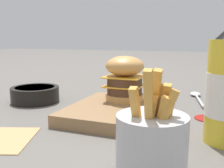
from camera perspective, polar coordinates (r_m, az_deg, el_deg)
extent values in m
plane|color=#5B5651|center=(0.64, 6.64, -6.53)|extent=(6.00, 6.00, 0.00)
cube|color=olive|center=(0.61, 0.00, -5.82)|extent=(0.25, 0.18, 0.03)
cylinder|color=tan|center=(0.66, 2.73, -2.82)|extent=(0.09, 0.09, 0.02)
cylinder|color=#4C3323|center=(0.66, 2.74, -1.29)|extent=(0.09, 0.09, 0.02)
cube|color=gold|center=(0.65, 2.75, -0.31)|extent=(0.09, 0.09, 0.00)
cylinder|color=#4C3323|center=(0.65, 2.76, 0.68)|extent=(0.09, 0.09, 0.02)
cube|color=gold|center=(0.65, 2.77, 1.67)|extent=(0.09, 0.09, 0.00)
ellipsoid|color=tan|center=(0.65, 2.79, 3.96)|extent=(0.09, 0.09, 0.05)
cylinder|color=#B7B7BC|center=(0.36, 8.60, -12.90)|extent=(0.10, 0.10, 0.08)
cube|color=gold|center=(0.35, 9.77, -5.98)|extent=(0.03, 0.02, 0.08)
cube|color=gold|center=(0.34, 10.69, -7.51)|extent=(0.02, 0.02, 0.06)
cube|color=gold|center=(0.34, 8.41, -7.35)|extent=(0.01, 0.02, 0.06)
cube|color=gold|center=(0.33, 8.07, -4.83)|extent=(0.04, 0.01, 0.10)
cube|color=gold|center=(0.34, 11.48, -6.88)|extent=(0.02, 0.03, 0.07)
cube|color=gold|center=(0.36, 11.54, -5.57)|extent=(0.03, 0.02, 0.08)
cube|color=gold|center=(0.34, 5.29, -6.29)|extent=(0.03, 0.01, 0.07)
cube|color=gold|center=(0.35, 11.95, -6.92)|extent=(0.03, 0.02, 0.07)
cube|color=gold|center=(0.35, 9.30, -4.00)|extent=(0.04, 0.02, 0.10)
cylinder|color=black|center=(0.78, -16.37, -2.18)|extent=(0.13, 0.13, 0.04)
cylinder|color=beige|center=(0.78, -16.44, -0.84)|extent=(0.11, 0.11, 0.01)
cylinder|color=silver|center=(0.78, 18.54, -3.49)|extent=(0.14, 0.03, 0.01)
ellipsoid|color=silver|center=(0.87, 17.68, -2.09)|extent=(0.05, 0.04, 0.01)
cylinder|color=#9E140F|center=(0.64, 19.95, -6.97)|extent=(0.06, 0.06, 0.00)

